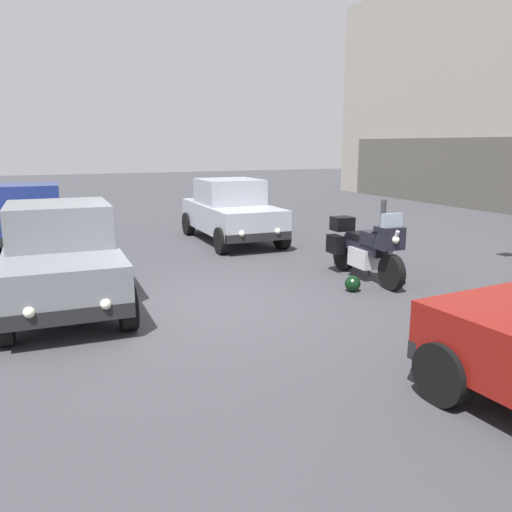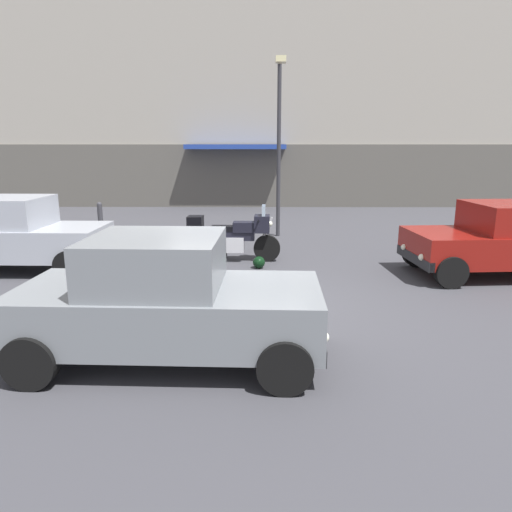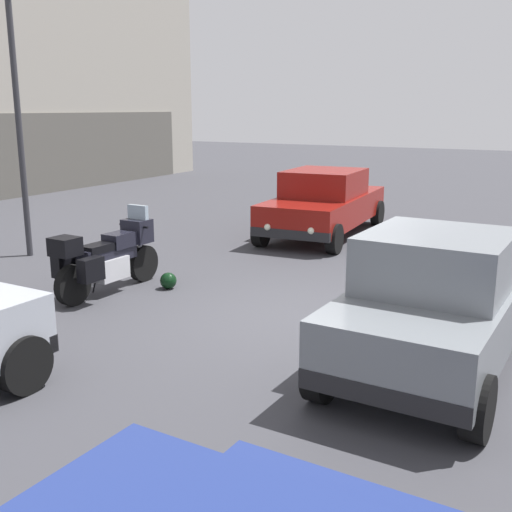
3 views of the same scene
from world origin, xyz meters
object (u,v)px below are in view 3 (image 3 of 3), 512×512
at_px(car_sedan_far, 324,203).
at_px(streetlamp_curbside, 22,100).
at_px(car_wagon_end, 437,302).
at_px(helmet, 168,281).
at_px(motorcycle, 107,256).

bearing_deg(car_sedan_far, streetlamp_curbside, -45.59).
bearing_deg(car_sedan_far, car_wagon_end, 28.24).
height_order(helmet, streetlamp_curbside, streetlamp_curbside).
distance_m(motorcycle, car_wagon_end, 5.43).
height_order(car_sedan_far, streetlamp_curbside, streetlamp_curbside).
bearing_deg(helmet, car_wagon_end, -103.94).
height_order(motorcycle, car_sedan_far, car_sedan_far).
xyz_separation_m(motorcycle, car_wagon_end, (-0.50, -5.41, 0.19)).
bearing_deg(car_wagon_end, car_sedan_far, 33.94).
relative_size(car_sedan_far, streetlamp_curbside, 0.90).
height_order(motorcycle, streetlamp_curbside, streetlamp_curbside).
distance_m(car_sedan_far, car_wagon_end, 7.84).
relative_size(car_sedan_far, car_wagon_end, 1.19).
height_order(car_wagon_end, streetlamp_curbside, streetlamp_curbside).
height_order(motorcycle, helmet, motorcycle).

